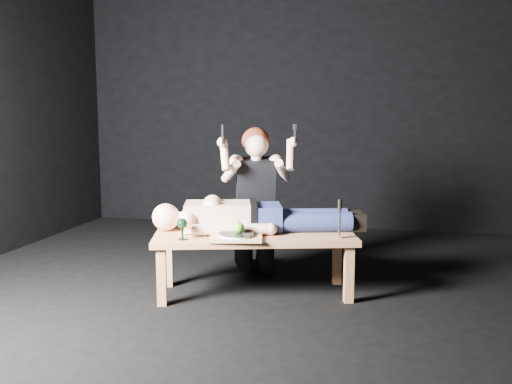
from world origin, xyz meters
The scene contains 13 objects.
ground centered at (0.00, 0.00, 0.00)m, with size 5.00×5.00×0.00m, color black.
back_wall centered at (0.00, 2.50, 1.50)m, with size 5.00×5.00×0.00m, color black.
table centered at (0.07, -0.08, 0.23)m, with size 1.44×0.54×0.45m, color #A36B40.
lying_man centered at (0.08, 0.07, 0.58)m, with size 1.42×0.43×0.26m, color beige, non-canonical shape.
kneeling_woman centered at (-0.04, 0.44, 0.62)m, with size 0.66×0.74×1.24m, color black, non-canonical shape.
serving_tray centered at (-0.02, -0.27, 0.46)m, with size 0.36×0.26×0.02m, color tan.
plate centered at (-0.02, -0.27, 0.48)m, with size 0.24×0.24×0.02m, color white.
apple centered at (0.00, -0.26, 0.53)m, with size 0.08×0.08×0.08m, color #2D8D18.
goblet centered at (-0.38, -0.36, 0.53)m, with size 0.07×0.07×0.15m, color black, non-canonical shape.
fork_flat centered at (-0.22, -0.31, 0.45)m, with size 0.01×0.15×0.01m, color #B2B2B7.
knife_flat centered at (0.13, -0.22, 0.45)m, with size 0.01×0.15×0.01m, color #B2B2B7.
spoon_flat centered at (0.08, -0.16, 0.45)m, with size 0.01×0.15×0.01m, color #B2B2B7.
carving_knife centered at (0.68, -0.08, 0.59)m, with size 0.04×0.04×0.27m, color #B2B2B7, non-canonical shape.
Camera 1 is at (0.95, -4.00, 1.33)m, focal length 39.77 mm.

